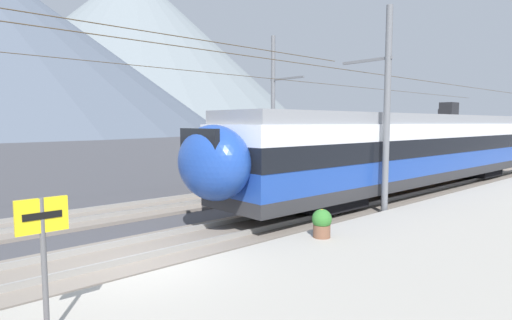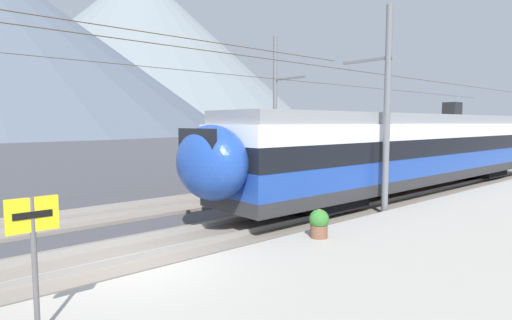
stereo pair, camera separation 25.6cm
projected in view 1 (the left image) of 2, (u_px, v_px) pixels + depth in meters
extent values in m
plane|color=#424247|center=(141.00, 275.00, 9.36)|extent=(400.00, 400.00, 0.00)
cube|color=slate|center=(116.00, 258.00, 10.38)|extent=(120.00, 3.00, 0.12)
cube|color=gray|center=(129.00, 260.00, 9.83)|extent=(120.00, 0.07, 0.16)
cube|color=gray|center=(105.00, 246.00, 10.90)|extent=(120.00, 0.07, 0.16)
cube|color=slate|center=(56.00, 222.00, 14.10)|extent=(120.00, 3.00, 0.12)
cube|color=gray|center=(63.00, 222.00, 13.56)|extent=(120.00, 0.07, 0.16)
cube|color=gray|center=(50.00, 215.00, 14.62)|extent=(120.00, 0.07, 0.16)
cube|color=#2D2D30|center=(415.00, 174.00, 20.37)|extent=(23.30, 2.96, 0.45)
cube|color=#1E429E|center=(416.00, 161.00, 20.31)|extent=(23.30, 2.96, 0.85)
cube|color=black|center=(416.00, 145.00, 20.23)|extent=(23.30, 3.00, 0.75)
cube|color=white|center=(417.00, 131.00, 20.17)|extent=(23.30, 2.96, 0.65)
cube|color=gray|center=(417.00, 119.00, 20.12)|extent=(23.00, 2.76, 0.45)
cube|color=black|center=(321.00, 201.00, 15.63)|extent=(2.80, 2.37, 0.42)
cube|color=black|center=(473.00, 171.00, 25.18)|extent=(2.80, 2.37, 0.42)
ellipsoid|color=#1E429E|center=(214.00, 163.00, 12.18)|extent=(1.80, 2.72, 2.25)
cube|color=black|center=(199.00, 149.00, 11.81)|extent=(0.16, 1.78, 1.19)
cube|color=black|center=(449.00, 109.00, 22.38)|extent=(0.90, 0.70, 0.70)
cube|color=#2D2D30|center=(415.00, 157.00, 30.45)|extent=(31.12, 2.86, 0.45)
cube|color=orange|center=(415.00, 148.00, 30.39)|extent=(31.12, 2.86, 0.85)
cube|color=black|center=(415.00, 137.00, 30.31)|extent=(31.12, 2.90, 0.75)
cube|color=silver|center=(416.00, 128.00, 30.25)|extent=(31.12, 2.86, 0.65)
cube|color=gray|center=(416.00, 120.00, 30.20)|extent=(30.82, 2.66, 0.45)
cube|color=black|center=(333.00, 174.00, 24.10)|extent=(2.80, 2.28, 0.42)
cube|color=black|center=(468.00, 156.00, 36.86)|extent=(2.80, 2.28, 0.42)
ellipsoid|color=orange|center=(249.00, 148.00, 19.67)|extent=(1.80, 2.63, 2.25)
cube|color=black|center=(241.00, 139.00, 19.30)|extent=(0.16, 1.71, 1.19)
cube|color=black|center=(445.00, 113.00, 33.24)|extent=(0.90, 0.70, 0.70)
cylinder|color=slate|center=(387.00, 113.00, 14.92)|extent=(0.24, 0.24, 7.61)
cube|color=slate|center=(367.00, 61.00, 15.42)|extent=(0.10, 2.12, 0.10)
cylinder|color=#473823|center=(346.00, 70.00, 16.12)|extent=(43.57, 0.02, 0.02)
cylinder|color=slate|center=(273.00, 110.00, 23.51)|extent=(0.24, 0.24, 8.33)
cube|color=slate|center=(287.00, 78.00, 22.56)|extent=(0.10, 2.46, 0.10)
cylinder|color=#473823|center=(301.00, 82.00, 21.78)|extent=(43.57, 0.02, 0.02)
cylinder|color=#59595B|center=(44.00, 269.00, 5.94)|extent=(0.08, 0.08, 2.08)
cube|color=yellow|center=(42.00, 215.00, 5.87)|extent=(0.70, 0.06, 0.50)
cube|color=black|center=(43.00, 216.00, 5.85)|extent=(0.52, 0.01, 0.10)
cylinder|color=brown|center=(322.00, 231.00, 11.35)|extent=(0.47, 0.47, 0.35)
sphere|color=#33752D|center=(322.00, 219.00, 11.32)|extent=(0.55, 0.55, 0.55)
sphere|color=gold|center=(322.00, 215.00, 11.31)|extent=(0.30, 0.30, 0.30)
cone|color=slate|center=(134.00, 49.00, 220.83)|extent=(185.73, 185.73, 85.20)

